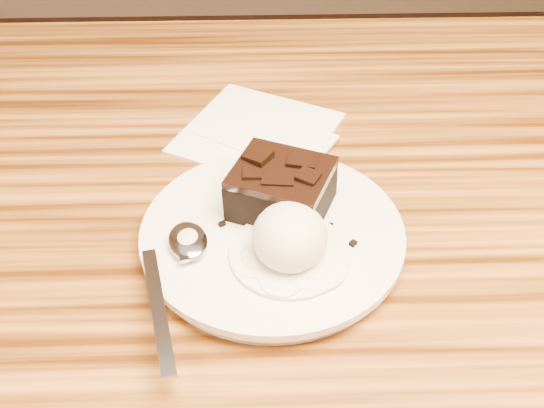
{
  "coord_description": "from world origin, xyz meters",
  "views": [
    {
      "loc": [
        -0.12,
        -0.47,
        1.17
      ],
      "look_at": [
        -0.11,
        -0.04,
        0.79
      ],
      "focal_mm": 43.81,
      "sensor_mm": 36.0,
      "label": 1
    }
  ],
  "objects_px": {
    "plate": "(272,237)",
    "brownie": "(281,192)",
    "ice_cream_scoop": "(290,237)",
    "spoon": "(188,242)",
    "napkin": "(257,131)"
  },
  "relations": [
    {
      "from": "brownie",
      "to": "ice_cream_scoop",
      "type": "height_order",
      "value": "ice_cream_scoop"
    },
    {
      "from": "spoon",
      "to": "napkin",
      "type": "relative_size",
      "value": 1.26
    },
    {
      "from": "spoon",
      "to": "napkin",
      "type": "distance_m",
      "value": 0.2
    },
    {
      "from": "ice_cream_scoop",
      "to": "napkin",
      "type": "bearing_deg",
      "value": 96.97
    },
    {
      "from": "plate",
      "to": "spoon",
      "type": "height_order",
      "value": "spoon"
    },
    {
      "from": "spoon",
      "to": "ice_cream_scoop",
      "type": "bearing_deg",
      "value": -21.68
    },
    {
      "from": "napkin",
      "to": "brownie",
      "type": "bearing_deg",
      "value": -81.86
    },
    {
      "from": "spoon",
      "to": "napkin",
      "type": "xyz_separation_m",
      "value": [
        0.06,
        0.19,
        -0.02
      ]
    },
    {
      "from": "plate",
      "to": "spoon",
      "type": "xyz_separation_m",
      "value": [
        -0.07,
        -0.02,
        0.01
      ]
    },
    {
      "from": "plate",
      "to": "brownie",
      "type": "bearing_deg",
      "value": 72.84
    },
    {
      "from": "ice_cream_scoop",
      "to": "spoon",
      "type": "height_order",
      "value": "ice_cream_scoop"
    },
    {
      "from": "brownie",
      "to": "spoon",
      "type": "height_order",
      "value": "brownie"
    },
    {
      "from": "napkin",
      "to": "spoon",
      "type": "bearing_deg",
      "value": -107.46
    },
    {
      "from": "brownie",
      "to": "spoon",
      "type": "distance_m",
      "value": 0.09
    },
    {
      "from": "ice_cream_scoop",
      "to": "plate",
      "type": "bearing_deg",
      "value": 112.4
    }
  ]
}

